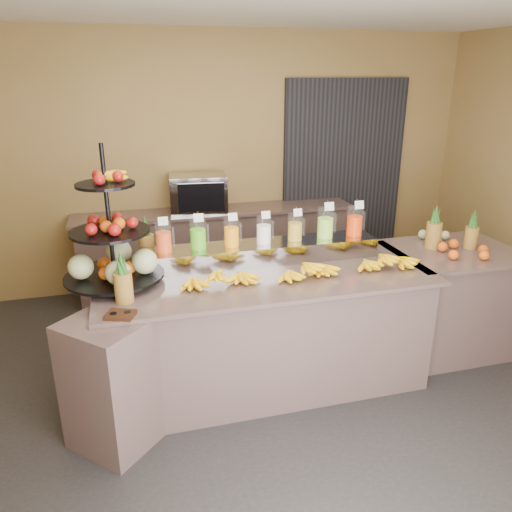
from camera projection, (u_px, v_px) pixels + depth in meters
name	position (u px, v px, depth m)	size (l,w,h in m)	color
ground	(276.00, 402.00, 3.78)	(6.00, 6.00, 0.00)	black
room_envelope	(272.00, 137.00, 3.90)	(6.04, 5.02, 2.82)	olive
buffet_counter	(252.00, 334.00, 3.83)	(2.75, 1.25, 0.93)	#876762
right_counter	(447.00, 299.00, 4.40)	(1.08, 0.88, 0.93)	#876762
back_ledge	(217.00, 249.00, 5.66)	(3.10, 0.55, 0.93)	#876762
pitcher_tray	(264.00, 252.00, 3.98)	(1.85, 0.30, 0.15)	gray
juice_pitcher_orange_a	(164.00, 239.00, 3.72)	(0.12, 0.13, 0.30)	silver
juice_pitcher_green	(198.00, 236.00, 3.79)	(0.13, 0.13, 0.30)	silver
juice_pitcher_orange_b	(231.00, 234.00, 3.85)	(0.12, 0.12, 0.29)	silver
juice_pitcher_milk	(264.00, 231.00, 3.92)	(0.12, 0.12, 0.28)	silver
juice_pitcher_lemon	(295.00, 229.00, 3.98)	(0.12, 0.12, 0.29)	silver
juice_pitcher_lime	(325.00, 225.00, 4.04)	(0.13, 0.14, 0.32)	silver
juice_pitcher_orange_c	(355.00, 223.00, 4.11)	(0.13, 0.14, 0.32)	silver
banana_heap	(304.00, 267.00, 3.70)	(1.83, 0.17, 0.15)	yellow
fruit_stand	(119.00, 249.00, 3.51)	(0.74, 0.74, 0.99)	black
condiment_caddy	(121.00, 315.00, 3.08)	(0.17, 0.13, 0.03)	black
pineapple_left_a	(123.00, 283.00, 3.24)	(0.12, 0.12, 0.36)	brown
pineapple_left_b	(147.00, 245.00, 3.93)	(0.12, 0.12, 0.38)	brown
right_fruit_pile	(457.00, 243.00, 4.19)	(0.43, 0.41, 0.22)	brown
oven_warmer	(198.00, 193.00, 5.38)	(0.60, 0.42, 0.40)	gray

